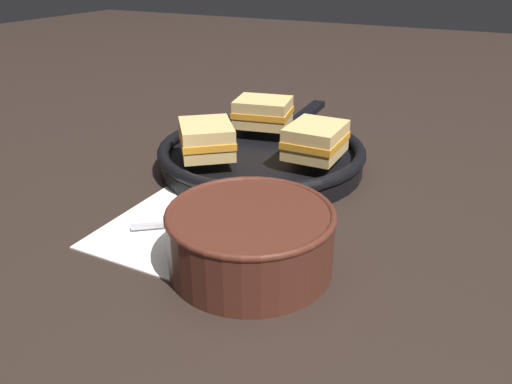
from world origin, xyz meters
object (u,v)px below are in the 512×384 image
at_px(skillet, 262,155).
at_px(sandwich_near_right, 263,112).
at_px(soup_bowl, 251,235).
at_px(spoon, 230,219).
at_px(sandwich_near_left, 316,140).
at_px(sandwich_far_left, 206,139).

relative_size(skillet, sandwich_near_right, 4.37).
bearing_deg(sandwich_near_right, soup_bowl, -65.63).
bearing_deg(skillet, spoon, -75.68).
bearing_deg(spoon, soup_bowl, -84.65).
xyz_separation_m(soup_bowl, spoon, (-0.07, 0.07, -0.03)).
relative_size(skillet, sandwich_near_left, 4.97).
height_order(soup_bowl, spoon, soup_bowl).
height_order(skillet, sandwich_near_left, sandwich_near_left).
relative_size(spoon, sandwich_near_left, 1.60).
distance_m(skillet, sandwich_far_left, 0.10).
distance_m(spoon, skillet, 0.19).
bearing_deg(sandwich_near_right, sandwich_near_left, -34.92).
relative_size(sandwich_near_left, sandwich_near_right, 0.88).
xyz_separation_m(skillet, sandwich_near_right, (-0.04, 0.08, 0.04)).
height_order(skillet, sandwich_far_left, sandwich_far_left).
bearing_deg(spoon, skillet, 66.88).
height_order(soup_bowl, sandwich_near_right, sandwich_near_right).
relative_size(sandwich_near_left, sandwich_far_left, 0.78).
bearing_deg(soup_bowl, sandwich_far_left, 133.01).
height_order(spoon, sandwich_far_left, sandwich_far_left).
xyz_separation_m(skillet, sandwich_near_left, (0.09, -0.01, 0.04)).
bearing_deg(sandwich_far_left, spoon, -46.84).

